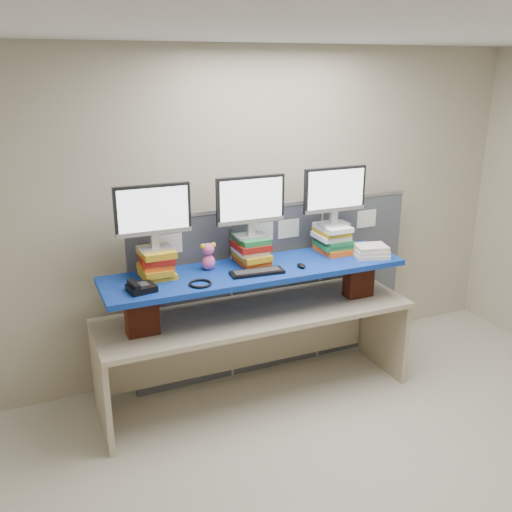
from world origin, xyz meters
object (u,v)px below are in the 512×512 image
desk (256,328)px  monitor_right (335,192)px  monitor_center (251,203)px  desk_phone (141,287)px  keyboard (257,272)px  blue_board (256,271)px  monitor_left (153,213)px

desk → monitor_right: monitor_right is taller
monitor_center → desk_phone: 1.07m
keyboard → monitor_right: bearing=21.1°
desk → keyboard: size_ratio=6.04×
blue_board → desk_phone: desk_phone is taller
desk → blue_board: bearing=-102.7°
desk → desk_phone: bearing=-172.6°
blue_board → monitor_center: (0.01, 0.12, 0.51)m
desk → keyboard: keyboard is taller
monitor_left → monitor_center: bearing=-0.0°
desk_phone → keyboard: bearing=-9.8°
monitor_right → keyboard: bearing=-163.4°
blue_board → monitor_left: monitor_left is taller
blue_board → desk_phone: size_ratio=11.66×
desk → monitor_right: size_ratio=4.59×
desk → blue_board: (-0.00, -0.00, 0.50)m
monitor_left → monitor_right: monitor_right is taller
desk → monitor_right: bearing=9.0°
desk → monitor_center: 1.02m
blue_board → monitor_left: size_ratio=4.29×
desk → keyboard: (-0.04, -0.12, 0.53)m
desk → keyboard: bearing=-109.3°
blue_board → keyboard: 0.13m
monitor_left → monitor_right: (1.50, -0.03, 0.02)m
desk → blue_board: 0.50m
desk → keyboard: 0.54m
blue_board → keyboard: keyboard is taller
monitor_center → monitor_right: bearing=0.0°
desk → monitor_right: 1.28m
monitor_left → desk: bearing=-8.9°
desk → monitor_center: size_ratio=4.59×
blue_board → monitor_right: bearing=9.0°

